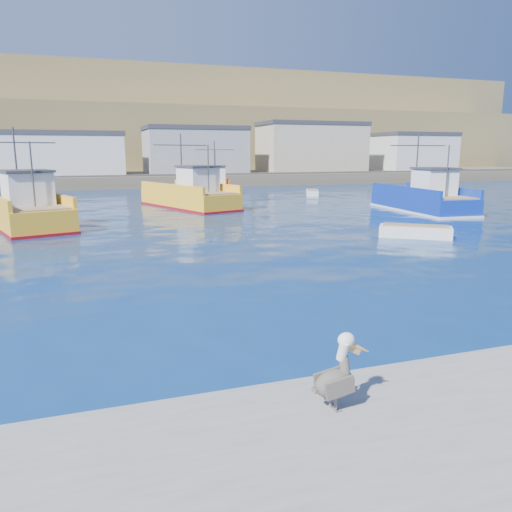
{
  "coord_description": "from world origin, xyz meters",
  "views": [
    {
      "loc": [
        -6.59,
        -11.35,
        4.87
      ],
      "look_at": [
        -1.32,
        4.12,
        1.44
      ],
      "focal_mm": 35.0,
      "sensor_mm": 36.0,
      "label": 1
    }
  ],
  "objects": [
    {
      "name": "trawler_blue",
      "position": [
        19.96,
        23.38,
        1.01
      ],
      "size": [
        5.17,
        11.02,
        6.45
      ],
      "color": "#0E2C99",
      "rests_on": "ground"
    },
    {
      "name": "pelican",
      "position": [
        -2.71,
        -4.29,
        1.09
      ],
      "size": [
        1.11,
        0.49,
        1.37
      ],
      "color": "#595451",
      "rests_on": "dock"
    },
    {
      "name": "trawler_yellow_b",
      "position": [
        2.2,
        32.52,
        1.04
      ],
      "size": [
        7.44,
        11.94,
        6.51
      ],
      "color": "yellow",
      "rests_on": "ground"
    },
    {
      "name": "skiff_far",
      "position": [
        17.81,
        40.43,
        0.25
      ],
      "size": [
        2.61,
        3.87,
        0.8
      ],
      "color": "silver",
      "rests_on": "ground"
    },
    {
      "name": "skiff_mid",
      "position": [
        11.36,
        12.68,
        0.28
      ],
      "size": [
        4.07,
        3.5,
        0.87
      ],
      "color": "silver",
      "rests_on": "ground"
    },
    {
      "name": "boat_orange",
      "position": [
        7.48,
        44.41,
        1.04
      ],
      "size": [
        4.97,
        8.92,
        6.1
      ],
      "color": "#DB4206",
      "rests_on": "ground"
    },
    {
      "name": "dock_bollards",
      "position": [
        0.6,
        -3.4,
        0.65
      ],
      "size": [
        36.2,
        0.2,
        0.3
      ],
      "color": "#4C4C4C",
      "rests_on": "dock"
    },
    {
      "name": "far_shore",
      "position": [
        0.0,
        109.2,
        8.98
      ],
      "size": [
        200.0,
        81.0,
        24.0
      ],
      "color": "brown",
      "rests_on": "ground"
    },
    {
      "name": "ground",
      "position": [
        0.0,
        0.0,
        0.0
      ],
      "size": [
        260.0,
        260.0,
        0.0
      ],
      "primitive_type": "plane",
      "color": "#061650",
      "rests_on": "ground"
    },
    {
      "name": "trawler_yellow_a",
      "position": [
        -10.47,
        24.84,
        1.06
      ],
      "size": [
        7.1,
        12.2,
        6.55
      ],
      "color": "yellow",
      "rests_on": "ground"
    }
  ]
}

